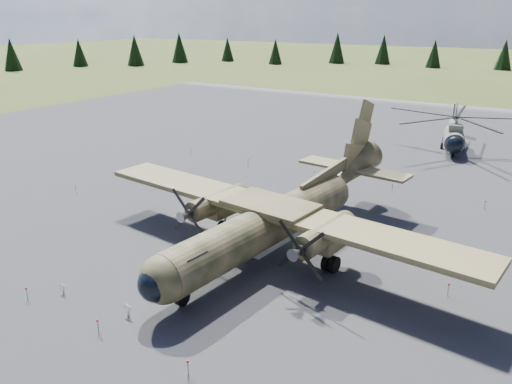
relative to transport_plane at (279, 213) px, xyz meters
The scene contains 8 objects.
ground 5.67m from the transport_plane, behind, with size 500.00×500.00×0.00m, color brown.
apron 11.37m from the transport_plane, 116.68° to the left, with size 120.00×120.00×0.04m, color slate.
transport_plane is the anchor object (origin of this frame).
helicopter_near 34.87m from the transport_plane, 82.60° to the left, with size 20.85×22.05×4.42m.
info_placard_left 14.59m from the transport_plane, 122.87° to the right, with size 0.41×0.21×0.61m.
info_placard_right 12.29m from the transport_plane, 103.35° to the right, with size 0.49×0.26×0.73m.
barrier_fence 5.87m from the transport_plane, behind, with size 33.12×29.62×0.85m.
treeline 3.05m from the transport_plane, ahead, with size 300.16×298.79×10.96m.
Camera 1 is at (20.66, -27.70, 15.63)m, focal length 35.00 mm.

